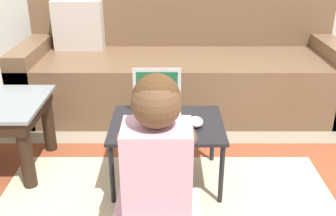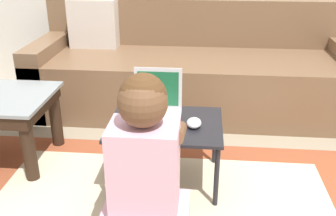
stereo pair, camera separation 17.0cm
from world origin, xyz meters
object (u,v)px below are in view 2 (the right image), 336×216
Objects in this scene: computer_mouse at (194,123)px; laptop at (156,112)px; person_seated at (145,175)px; couch at (192,72)px; laptop_desk at (166,129)px.

laptop is at bearing 160.58° from computer_mouse.
person_seated reaches higher than computer_mouse.
laptop is 0.33× the size of person_seated.
laptop is at bearing -98.64° from couch.
couch is 1.03m from laptop_desk.
computer_mouse is at bearing -19.42° from laptop.
couch is 9.30× the size of laptop.
computer_mouse is (0.14, -0.03, 0.05)m from laptop_desk.
computer_mouse is (0.04, -1.05, 0.09)m from couch.
laptop is 0.51m from person_seated.
couch is at bearing 84.51° from laptop_desk.
laptop reaches higher than laptop_desk.
couch is at bearing 81.36° from laptop.
person_seated is at bearing -95.18° from couch.
laptop is 0.21m from computer_mouse.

